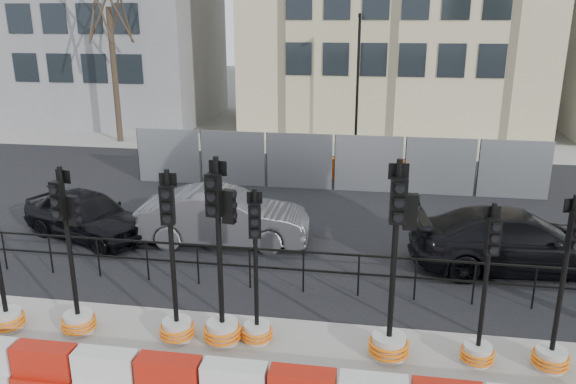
% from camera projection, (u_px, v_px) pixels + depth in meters
% --- Properties ---
extents(ground, '(120.00, 120.00, 0.00)m').
position_uv_depth(ground, '(295.00, 320.00, 11.29)').
color(ground, '#51514C').
rests_on(ground, ground).
extents(road, '(40.00, 14.00, 0.03)m').
position_uv_depth(road, '(328.00, 208.00, 17.88)').
color(road, black).
rests_on(road, ground).
extents(sidewalk_far, '(40.00, 4.00, 0.02)m').
position_uv_depth(sidewalk_far, '(345.00, 147.00, 26.36)').
color(sidewalk_far, gray).
rests_on(sidewalk_far, ground).
extents(kerb_railing, '(18.00, 0.04, 1.00)m').
position_uv_depth(kerb_railing, '(303.00, 264.00, 12.21)').
color(kerb_railing, black).
rests_on(kerb_railing, ground).
extents(heras_fencing, '(14.33, 1.72, 2.00)m').
position_uv_depth(heras_fencing, '(351.00, 167.00, 20.30)').
color(heras_fencing, '#989BA1').
rests_on(heras_fencing, ground).
extents(lamp_post_far, '(0.12, 0.56, 6.00)m').
position_uv_depth(lamp_post_far, '(358.00, 80.00, 24.37)').
color(lamp_post_far, black).
rests_on(lamp_post_far, ground).
extents(traffic_signal_a, '(0.65, 0.65, 3.31)m').
position_uv_depth(traffic_signal_a, '(3.00, 298.00, 10.75)').
color(traffic_signal_a, silver).
rests_on(traffic_signal_a, ground).
extents(traffic_signal_b, '(0.65, 0.65, 3.32)m').
position_uv_depth(traffic_signal_b, '(75.00, 296.00, 10.62)').
color(traffic_signal_b, silver).
rests_on(traffic_signal_b, ground).
extents(traffic_signal_c, '(0.66, 0.66, 3.33)m').
position_uv_depth(traffic_signal_c, '(176.00, 307.00, 10.40)').
color(traffic_signal_c, silver).
rests_on(traffic_signal_c, ground).
extents(traffic_signal_d, '(0.71, 0.71, 3.58)m').
position_uv_depth(traffic_signal_d, '(222.00, 302.00, 10.26)').
color(traffic_signal_d, silver).
rests_on(traffic_signal_d, ground).
extents(traffic_signal_e, '(0.59, 0.59, 3.01)m').
position_uv_depth(traffic_signal_e, '(257.00, 312.00, 10.36)').
color(traffic_signal_e, silver).
rests_on(traffic_signal_e, ground).
extents(traffic_signal_f, '(0.72, 0.72, 3.66)m').
position_uv_depth(traffic_signal_f, '(391.00, 314.00, 9.79)').
color(traffic_signal_f, silver).
rests_on(traffic_signal_f, ground).
extents(traffic_signal_g, '(0.59, 0.59, 2.98)m').
position_uv_depth(traffic_signal_g, '(480.00, 333.00, 9.70)').
color(traffic_signal_g, silver).
rests_on(traffic_signal_g, ground).
extents(traffic_signal_h, '(0.62, 0.62, 3.17)m').
position_uv_depth(traffic_signal_h, '(555.00, 336.00, 9.53)').
color(traffic_signal_h, silver).
rests_on(traffic_signal_h, ground).
extents(car_a, '(4.38, 5.06, 1.34)m').
position_uv_depth(car_a, '(87.00, 215.00, 15.34)').
color(car_a, black).
rests_on(car_a, ground).
extents(car_b, '(2.17, 4.71, 1.48)m').
position_uv_depth(car_b, '(224.00, 217.00, 14.95)').
color(car_b, '#4A4B4F').
rests_on(car_b, ground).
extents(car_c, '(3.26, 5.50, 1.45)m').
position_uv_depth(car_c, '(516.00, 241.00, 13.40)').
color(car_c, black).
rests_on(car_c, ground).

